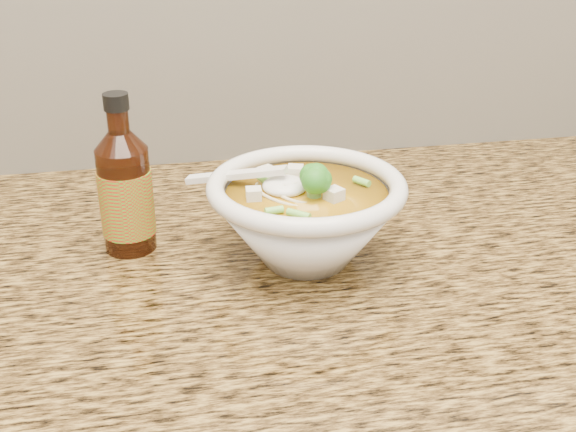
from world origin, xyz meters
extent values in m
cube|color=olive|center=(0.00, 1.68, 0.88)|extent=(4.00, 0.68, 0.04)
cylinder|color=white|center=(0.03, 1.67, 0.90)|extent=(0.09, 0.09, 0.01)
torus|color=white|center=(0.03, 1.67, 0.99)|extent=(0.21, 0.21, 0.02)
torus|color=beige|center=(0.03, 1.68, 0.98)|extent=(0.13, 0.13, 0.00)
torus|color=beige|center=(0.03, 1.65, 0.98)|extent=(0.12, 0.12, 0.00)
torus|color=beige|center=(0.03, 1.65, 0.98)|extent=(0.09, 0.09, 0.00)
torus|color=beige|center=(0.02, 1.66, 0.97)|extent=(0.06, 0.06, 0.00)
torus|color=beige|center=(0.03, 1.66, 0.97)|extent=(0.14, 0.14, 0.00)
torus|color=beige|center=(0.05, 1.68, 0.97)|extent=(0.14, 0.14, 0.00)
torus|color=beige|center=(0.02, 1.67, 0.97)|extent=(0.15, 0.15, 0.00)
torus|color=beige|center=(0.04, 1.65, 0.97)|extent=(0.08, 0.08, 0.00)
cube|color=silver|center=(-0.02, 1.67, 0.98)|extent=(0.02, 0.02, 0.02)
cube|color=silver|center=(0.05, 1.69, 0.99)|extent=(0.02, 0.02, 0.02)
cube|color=silver|center=(0.02, 1.63, 0.98)|extent=(0.02, 0.02, 0.02)
cube|color=silver|center=(0.00, 1.72, 0.98)|extent=(0.02, 0.02, 0.02)
cube|color=silver|center=(0.07, 1.64, 0.98)|extent=(0.02, 0.02, 0.02)
cube|color=silver|center=(0.09, 1.69, 0.98)|extent=(0.02, 0.02, 0.01)
ellipsoid|color=#196014|center=(0.04, 1.66, 1.00)|extent=(0.04, 0.04, 0.03)
cylinder|color=#7FDB54|center=(0.10, 1.65, 0.98)|extent=(0.02, 0.02, 0.01)
cylinder|color=#7FDB54|center=(0.04, 1.64, 0.98)|extent=(0.02, 0.01, 0.01)
cylinder|color=#7FDB54|center=(0.04, 1.71, 0.98)|extent=(0.02, 0.02, 0.01)
cylinder|color=#7FDB54|center=(0.02, 1.64, 0.98)|extent=(0.02, 0.02, 0.01)
cylinder|color=#7FDB54|center=(0.04, 1.63, 0.98)|extent=(0.02, 0.01, 0.01)
cylinder|color=#7FDB54|center=(0.04, 1.73, 0.98)|extent=(0.02, 0.02, 0.01)
ellipsoid|color=white|center=(0.01, 1.68, 0.98)|extent=(0.05, 0.05, 0.02)
cube|color=white|center=(-0.04, 1.70, 0.99)|extent=(0.11, 0.06, 0.03)
cylinder|color=#3E1708|center=(-0.15, 1.73, 0.96)|extent=(0.07, 0.07, 0.12)
cylinder|color=#3E1708|center=(-0.15, 1.73, 1.05)|extent=(0.03, 0.03, 0.02)
cylinder|color=black|center=(-0.15, 1.73, 1.07)|extent=(0.03, 0.03, 0.02)
cylinder|color=red|center=(-0.15, 1.73, 0.96)|extent=(0.08, 0.08, 0.07)
camera|label=1|loc=(-0.11, 0.99, 1.29)|focal=45.00mm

